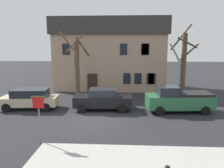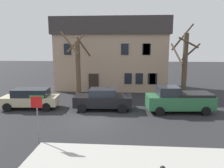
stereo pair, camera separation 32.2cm
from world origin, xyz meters
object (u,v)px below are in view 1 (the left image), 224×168
Objects in this scene: building_main at (110,53)px; car_beige_wagon at (30,99)px; street_sign_pole at (39,110)px; tree_bare_near at (77,66)px; tree_bare_mid at (183,63)px; pickup_truck_green at (178,99)px; car_black_sedan at (103,99)px; bicycle_leaning at (33,94)px.

building_main reaches higher than car_beige_wagon.
building_main is 5.11× the size of street_sign_pole.
tree_bare_mid reaches higher than tree_bare_near.
pickup_truck_green is (-1.36, -4.23, -2.51)m from tree_bare_mid.
car_beige_wagon is 6.03m from car_black_sedan.
pickup_truck_green is 3.17× the size of bicycle_leaning.
building_main reaches higher than tree_bare_near.
car_beige_wagon is at bearing -70.32° from bicycle_leaning.
tree_bare_near is 5.50m from car_black_sedan.
car_beige_wagon is 1.80× the size of street_sign_pole.
tree_bare_mid is 4.44× the size of bicycle_leaning.
pickup_truck_green is (8.98, -4.20, -2.17)m from tree_bare_near.
pickup_truck_green is at bearing -1.54° from car_black_sedan.
car_black_sedan is at bearing 178.46° from pickup_truck_green.
building_main is at bearing 63.17° from tree_bare_near.
tree_bare_mid is 8.81m from car_black_sedan.
building_main is 6.62m from tree_bare_near.
car_beige_wagon is 0.90× the size of pickup_truck_green.
tree_bare_mid is at bearing 72.17° from pickup_truck_green.
building_main is 2.84× the size of car_black_sedan.
building_main is at bearing 90.12° from car_black_sedan.
street_sign_pole is (-10.07, -10.46, -1.67)m from tree_bare_mid.
tree_bare_near is 2.52× the size of street_sign_pole.
bicycle_leaning is (-7.40, 3.75, -0.51)m from car_black_sedan.
car_black_sedan is (-7.36, -4.07, -2.62)m from tree_bare_mid.
building_main is at bearing 141.85° from tree_bare_mid.
tree_bare_near is at bearing 3.71° from bicycle_leaning.
street_sign_pole is (-8.71, -6.23, 0.84)m from pickup_truck_green.
bicycle_leaning is at bearing -140.31° from building_main.
tree_bare_near is 1.40× the size of car_black_sedan.
tree_bare_mid is (10.34, 0.03, 0.34)m from tree_bare_near.
street_sign_pole is 1.58× the size of bicycle_leaning.
bicycle_leaning is (-4.42, -0.29, -2.79)m from tree_bare_near.
car_beige_wagon is 2.85× the size of bicycle_leaning.
car_beige_wagon is (-13.39, -4.14, -2.63)m from tree_bare_mid.
tree_bare_mid is 5.10m from pickup_truck_green.
pickup_truck_green is 2.01× the size of street_sign_pole.
car_black_sedan is (6.03, 0.08, 0.01)m from car_beige_wagon.
street_sign_pole is at bearing -62.28° from car_beige_wagon.
tree_bare_mid is at bearing 17.19° from car_beige_wagon.
car_beige_wagon is 1.00× the size of car_black_sedan.
street_sign_pole is at bearing -99.38° from building_main.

